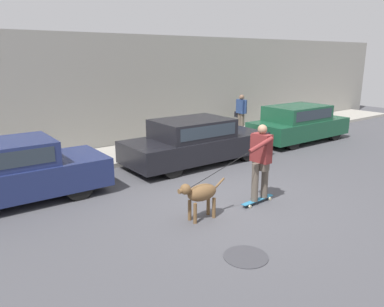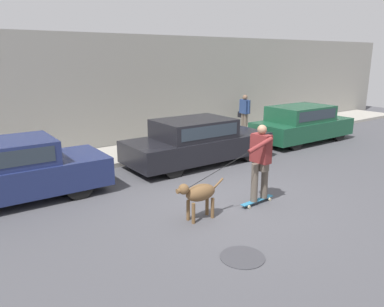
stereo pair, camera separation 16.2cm
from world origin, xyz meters
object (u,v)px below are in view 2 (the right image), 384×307
object	(u,v)px
dog	(199,194)
skateboarder	(260,160)
parked_car_2	(302,124)
pedestrian_with_bag	(244,112)
parked_car_1	(197,142)
fire_hydrant	(240,138)
parked_car_0	(4,173)

from	to	relation	value
dog	skateboarder	xyz separation A→B (m)	(1.56, -0.10, 0.45)
parked_car_2	pedestrian_with_bag	world-z (taller)	pedestrian_with_bag
parked_car_1	parked_car_2	xyz separation A→B (m)	(4.86, -0.00, 0.02)
pedestrian_with_bag	fire_hydrant	distance (m)	2.25
skateboarder	parked_car_2	bearing A→B (deg)	-153.41
parked_car_0	skateboarder	xyz separation A→B (m)	(4.42, -3.33, 0.31)
skateboarder	dog	bearing A→B (deg)	-7.45
parked_car_2	pedestrian_with_bag	xyz separation A→B (m)	(-0.83, 2.20, 0.28)
parked_car_0	parked_car_1	xyz separation A→B (m)	(5.26, -0.00, -0.03)
dog	parked_car_1	bearing A→B (deg)	-124.59
parked_car_2	pedestrian_with_bag	size ratio (longest dim) A/B	2.69
dog	skateboarder	world-z (taller)	skateboarder
skateboarder	pedestrian_with_bag	size ratio (longest dim) A/B	1.57
parked_car_1	pedestrian_with_bag	distance (m)	4.60
parked_car_1	parked_car_2	world-z (taller)	parked_car_2
pedestrian_with_bag	fire_hydrant	bearing A→B (deg)	-130.57
parked_car_1	skateboarder	xyz separation A→B (m)	(-0.83, -3.33, 0.35)
skateboarder	fire_hydrant	bearing A→B (deg)	-132.53
parked_car_0	dog	distance (m)	4.32
parked_car_2	fire_hydrant	xyz separation A→B (m)	(-2.42, 0.73, -0.33)
parked_car_0	skateboarder	size ratio (longest dim) A/B	1.85
parked_car_2	fire_hydrant	size ratio (longest dim) A/B	6.25
parked_car_0	fire_hydrant	distance (m)	7.73
parked_car_0	fire_hydrant	world-z (taller)	parked_car_0
parked_car_1	dog	xyz separation A→B (m)	(-2.39, -3.23, -0.10)
parked_car_2	fire_hydrant	distance (m)	2.55
parked_car_0	parked_car_2	world-z (taller)	parked_car_0
skateboarder	pedestrian_with_bag	bearing A→B (deg)	-135.04
parked_car_0	dog	bearing A→B (deg)	-47.16
parked_car_0	pedestrian_with_bag	size ratio (longest dim) A/B	2.90
dog	skateboarder	size ratio (longest dim) A/B	0.47
parked_car_0	parked_car_1	world-z (taller)	parked_car_0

